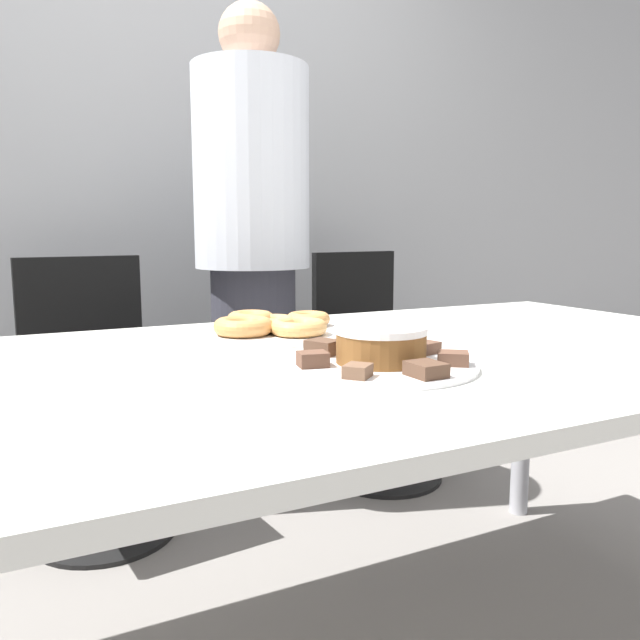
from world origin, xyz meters
name	(u,v)px	position (x,y,z in m)	size (l,w,h in m)	color
wall_back	(156,148)	(0.00, 1.62, 1.30)	(8.00, 0.05, 2.60)	#A8AAAD
table	(345,386)	(0.00, 0.00, 0.66)	(2.00, 1.05, 0.72)	silver
person_standing	(253,252)	(0.17, 0.98, 0.89)	(0.39, 0.39, 1.70)	#383842
office_chair_left	(96,404)	(-0.36, 1.00, 0.41)	(0.49, 0.49, 0.88)	black
office_chair_right	(377,371)	(0.69, 1.00, 0.41)	(0.50, 0.50, 0.88)	black
plate_cake	(381,365)	(-0.01, -0.14, 0.73)	(0.34, 0.34, 0.01)	white
plate_donuts	(274,333)	(-0.04, 0.27, 0.73)	(0.34, 0.34, 0.01)	white
frosted_cake	(381,344)	(-0.01, -0.14, 0.76)	(0.16, 0.16, 0.06)	brown
lamington_0	(371,343)	(0.04, -0.02, 0.74)	(0.05, 0.06, 0.02)	brown
lamington_1	(323,347)	(-0.06, -0.03, 0.74)	(0.07, 0.07, 0.03)	#513828
lamington_2	(313,359)	(-0.13, -0.12, 0.74)	(0.06, 0.05, 0.03)	brown
lamington_3	(358,371)	(-0.10, -0.22, 0.74)	(0.06, 0.06, 0.02)	brown
lamington_4	(425,369)	(0.00, -0.26, 0.74)	(0.05, 0.06, 0.02)	#513828
lamington_5	(453,358)	(0.09, -0.21, 0.74)	(0.07, 0.07, 0.02)	brown
lamington_6	(426,347)	(0.11, -0.11, 0.74)	(0.06, 0.05, 0.02)	brown
donut_0	(274,323)	(-0.04, 0.27, 0.75)	(0.11, 0.11, 0.03)	tan
donut_1	(251,320)	(-0.07, 0.33, 0.75)	(0.11, 0.11, 0.04)	#D18E4C
donut_2	(244,326)	(-0.12, 0.25, 0.75)	(0.13, 0.13, 0.04)	#D18E4C
donut_3	(299,327)	(-0.01, 0.19, 0.75)	(0.13, 0.13, 0.03)	tan
donut_4	(308,319)	(0.06, 0.30, 0.75)	(0.11, 0.11, 0.03)	#D18E4C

